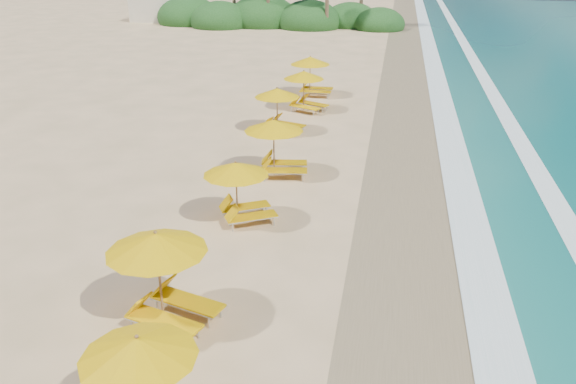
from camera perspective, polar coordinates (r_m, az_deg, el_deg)
The scene contains 12 objects.
ground at distance 18.25m, azimuth 0.00°, elevation -3.47°, with size 160.00×160.00×0.00m, color #D8AF7F.
wet_sand at distance 18.05m, azimuth 12.63°, elevation -4.38°, with size 4.00×160.00×0.01m, color #8D7954.
surf_foam at distance 18.40m, azimuth 21.08°, elevation -4.82°, with size 4.00×160.00×0.01m.
station_2 at distance 10.96m, azimuth -13.13°, elevation -17.20°, with size 2.48×2.37×2.07m.
station_3 at distance 13.64m, azimuth -11.68°, elevation -7.62°, with size 2.91×2.84×2.31m.
station_4 at distance 18.26m, azimuth -4.48°, elevation 0.41°, with size 2.73×2.73×2.04m.
station_5 at distance 21.92m, azimuth -0.91°, elevation 4.66°, with size 2.62×2.49×2.21m.
station_6 at distance 27.11m, azimuth -0.75°, elevation 8.11°, with size 2.67×2.62×2.09m.
station_7 at distance 30.73m, azimuth 1.76°, elevation 9.90°, with size 2.78×2.77×2.11m.
station_8 at distance 33.94m, azimuth 2.42°, elevation 11.29°, with size 2.42×2.23×2.25m.
treeline at distance 63.32m, azimuth -1.56°, elevation 16.50°, with size 25.80×8.80×9.74m.
beach_building at distance 69.08m, azimuth -11.41°, elevation 16.97°, with size 7.00×5.00×2.80m, color beige.
Camera 1 is at (2.92, -16.08, 8.13)m, focal length 37.10 mm.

